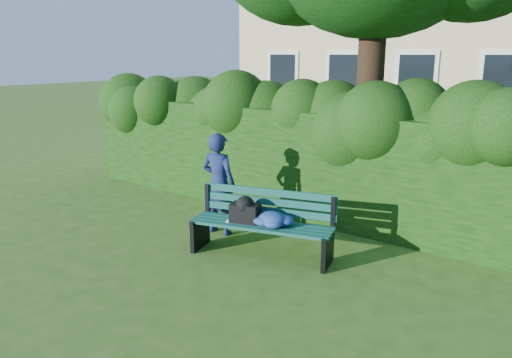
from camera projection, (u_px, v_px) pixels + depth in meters
The scene contains 4 objects.
ground at pixel (230, 254), 6.93m from camera, with size 80.00×80.00×0.00m, color #325A1C.
hedge at pixel (314, 164), 8.40m from camera, with size 10.00×1.00×1.80m.
park_bench at pixel (262, 221), 6.75m from camera, with size 2.02×1.08×0.89m.
man_reading at pixel (219, 184), 7.55m from camera, with size 0.57×0.37×1.57m, color navy.
Camera 1 is at (4.23, -4.90, 2.69)m, focal length 35.00 mm.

